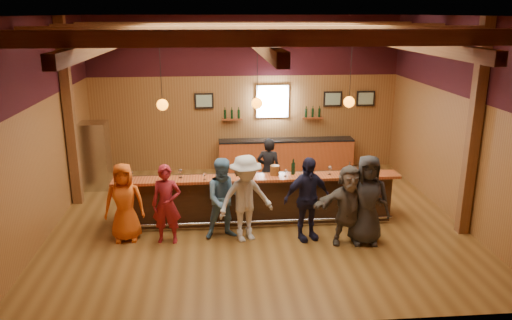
% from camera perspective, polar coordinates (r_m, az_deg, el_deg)
% --- Properties ---
extents(room, '(9.04, 9.00, 4.52)m').
position_cam_1_polar(room, '(10.68, 0.11, 9.26)').
color(room, brown).
rests_on(room, ground).
extents(bar_counter, '(6.30, 1.07, 1.11)m').
position_cam_1_polar(bar_counter, '(11.42, 0.15, -4.20)').
color(bar_counter, black).
rests_on(bar_counter, ground).
extents(back_bar_cabinet, '(4.00, 0.52, 0.95)m').
position_cam_1_polar(back_bar_cabinet, '(14.94, 3.45, 0.62)').
color(back_bar_cabinet, '#923B1A').
rests_on(back_bar_cabinet, ground).
extents(window, '(0.95, 0.09, 0.95)m').
position_cam_1_polar(window, '(14.76, 1.89, 6.71)').
color(window, silver).
rests_on(window, room).
extents(framed_pictures, '(5.35, 0.05, 0.45)m').
position_cam_1_polar(framed_pictures, '(14.87, 5.23, 6.92)').
color(framed_pictures, black).
rests_on(framed_pictures, room).
extents(wine_shelves, '(3.00, 0.18, 0.30)m').
position_cam_1_polar(wine_shelves, '(14.77, 1.90, 5.02)').
color(wine_shelves, '#923B1A').
rests_on(wine_shelves, room).
extents(pendant_lights, '(4.24, 0.24, 1.37)m').
position_cam_1_polar(pendant_lights, '(10.69, 0.14, 6.53)').
color(pendant_lights, black).
rests_on(pendant_lights, room).
extents(stainless_fridge, '(0.70, 0.70, 1.80)m').
position_cam_1_polar(stainless_fridge, '(13.96, -17.87, 0.49)').
color(stainless_fridge, silver).
rests_on(stainless_fridge, ground).
extents(customer_orange, '(0.83, 0.55, 1.65)m').
position_cam_1_polar(customer_orange, '(10.60, -14.80, -4.69)').
color(customer_orange, '#CF5213').
rests_on(customer_orange, ground).
extents(customer_redvest, '(0.64, 0.45, 1.65)m').
position_cam_1_polar(customer_redvest, '(10.31, -10.18, -5.00)').
color(customer_redvest, maroon).
rests_on(customer_redvest, ground).
extents(customer_denim, '(0.92, 0.77, 1.73)m').
position_cam_1_polar(customer_denim, '(10.37, -3.60, -4.42)').
color(customer_denim, teal).
rests_on(customer_denim, ground).
extents(customer_white, '(1.35, 1.05, 1.83)m').
position_cam_1_polar(customer_white, '(10.21, -1.18, -4.42)').
color(customer_white, beige).
rests_on(customer_white, ground).
extents(customer_navy, '(1.12, 0.73, 1.78)m').
position_cam_1_polar(customer_navy, '(10.31, 5.85, -4.45)').
color(customer_navy, '#191932').
rests_on(customer_navy, ground).
extents(customer_brown, '(1.57, 0.58, 1.66)m').
position_cam_1_polar(customer_brown, '(10.27, 10.52, -5.07)').
color(customer_brown, '#554C44').
rests_on(customer_brown, ground).
extents(customer_dark, '(0.97, 0.68, 1.86)m').
position_cam_1_polar(customer_dark, '(10.33, 12.56, -4.49)').
color(customer_dark, '#262629').
rests_on(customer_dark, ground).
extents(bartender, '(0.67, 0.53, 1.62)m').
position_cam_1_polar(bartender, '(12.35, 1.46, -1.16)').
color(bartender, black).
rests_on(bartender, ground).
extents(ice_bucket, '(0.20, 0.20, 0.22)m').
position_cam_1_polar(ice_bucket, '(11.00, 2.16, -1.18)').
color(ice_bucket, brown).
rests_on(ice_bucket, bar_counter).
extents(bottle_a, '(0.07, 0.07, 0.34)m').
position_cam_1_polar(bottle_a, '(11.06, 4.24, -1.00)').
color(bottle_a, black).
rests_on(bottle_a, bar_counter).
extents(bottle_b, '(0.08, 0.08, 0.35)m').
position_cam_1_polar(bottle_b, '(11.10, 4.31, -0.92)').
color(bottle_b, black).
rests_on(bottle_b, bar_counter).
extents(glass_a, '(0.08, 0.08, 0.18)m').
position_cam_1_polar(glass_a, '(11.05, -14.06, -1.50)').
color(glass_a, silver).
rests_on(glass_a, bar_counter).
extents(glass_b, '(0.09, 0.09, 0.19)m').
position_cam_1_polar(glass_b, '(10.80, -10.44, -1.64)').
color(glass_b, silver).
rests_on(glass_b, bar_counter).
extents(glass_c, '(0.09, 0.09, 0.20)m').
position_cam_1_polar(glass_c, '(10.94, -8.64, -1.29)').
color(glass_c, silver).
rests_on(glass_c, bar_counter).
extents(glass_d, '(0.07, 0.07, 0.16)m').
position_cam_1_polar(glass_d, '(10.74, -5.90, -1.68)').
color(glass_d, silver).
rests_on(glass_d, bar_counter).
extents(glass_e, '(0.09, 0.09, 0.20)m').
position_cam_1_polar(glass_e, '(10.91, -0.64, -1.15)').
color(glass_e, silver).
rests_on(glass_e, bar_counter).
extents(glass_f, '(0.08, 0.08, 0.17)m').
position_cam_1_polar(glass_f, '(10.91, 3.42, -1.30)').
color(glass_f, silver).
rests_on(glass_f, bar_counter).
extents(glass_g, '(0.09, 0.09, 0.20)m').
position_cam_1_polar(glass_g, '(11.15, 8.45, -0.92)').
color(glass_g, silver).
rests_on(glass_g, bar_counter).
extents(glass_h, '(0.07, 0.07, 0.17)m').
position_cam_1_polar(glass_h, '(11.29, 11.41, -1.00)').
color(glass_h, silver).
rests_on(glass_h, bar_counter).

